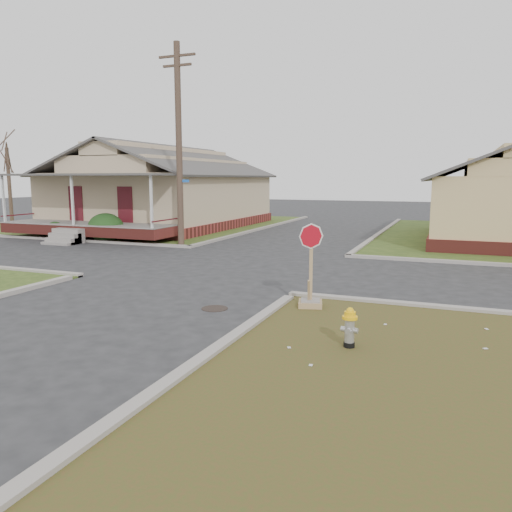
% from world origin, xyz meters
% --- Properties ---
extents(ground, '(120.00, 120.00, 0.00)m').
position_xyz_m(ground, '(0.00, 0.00, 0.00)').
color(ground, '#252628').
rests_on(ground, ground).
extents(verge_far_left, '(19.00, 19.00, 0.05)m').
position_xyz_m(verge_far_left, '(-13.00, 18.00, 0.03)').
color(verge_far_left, '#2D4117').
rests_on(verge_far_left, ground).
extents(curbs, '(80.00, 40.00, 0.12)m').
position_xyz_m(curbs, '(0.00, 5.00, 0.00)').
color(curbs, gray).
rests_on(curbs, ground).
extents(manhole, '(0.64, 0.64, 0.01)m').
position_xyz_m(manhole, '(2.20, -0.50, 0.01)').
color(manhole, black).
rests_on(manhole, ground).
extents(corner_house, '(10.10, 15.50, 5.30)m').
position_xyz_m(corner_house, '(-10.00, 16.68, 2.28)').
color(corner_house, maroon).
rests_on(corner_house, ground).
extents(side_house_yellow, '(7.60, 11.60, 4.70)m').
position_xyz_m(side_house_yellow, '(10.00, 16.50, 2.19)').
color(side_house_yellow, maroon).
rests_on(side_house_yellow, ground).
extents(utility_pole, '(1.80, 0.28, 9.00)m').
position_xyz_m(utility_pole, '(-4.20, 8.90, 4.66)').
color(utility_pole, '#3C2E22').
rests_on(utility_pole, ground).
extents(tree_far_left, '(0.22, 0.22, 4.90)m').
position_xyz_m(tree_far_left, '(-18.00, 12.00, 2.50)').
color(tree_far_left, '#3C2E22').
rests_on(tree_far_left, verge_far_left).
extents(fire_hydrant, '(0.28, 0.28, 0.75)m').
position_xyz_m(fire_hydrant, '(5.80, -2.19, 0.46)').
color(fire_hydrant, black).
rests_on(fire_hydrant, ground).
extents(stop_sign, '(0.57, 0.56, 2.02)m').
position_xyz_m(stop_sign, '(4.34, 0.37, 0.49)').
color(stop_sign, '#A48659').
rests_on(stop_sign, ground).
extents(hedge_left, '(1.22, 1.00, 0.94)m').
position_xyz_m(hedge_left, '(-11.60, 8.87, 0.52)').
color(hedge_left, '#163B15').
rests_on(hedge_left, verge_far_left).
extents(hedge_right, '(1.65, 1.35, 1.26)m').
position_xyz_m(hedge_right, '(-8.70, 9.24, 0.68)').
color(hedge_right, '#163B15').
rests_on(hedge_right, verge_far_left).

